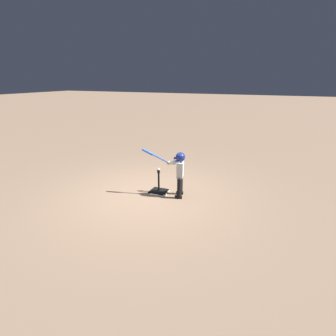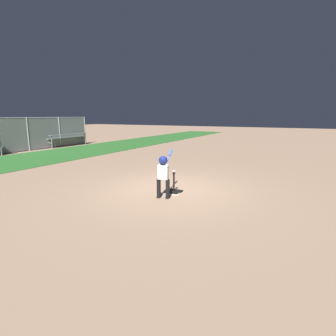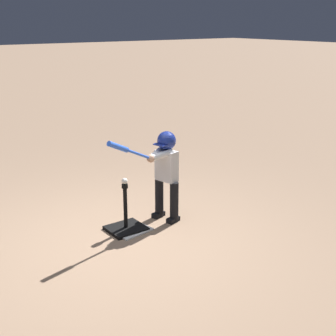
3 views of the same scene
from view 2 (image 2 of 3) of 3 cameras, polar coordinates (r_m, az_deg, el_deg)
name	(u,v)px [view 2 (image 2 of 3)]	position (r m, az deg, el deg)	size (l,w,h in m)	color
ground_plane	(170,189)	(8.07, 0.34, -4.59)	(90.00, 90.00, 0.00)	#93755B
home_plate	(173,192)	(7.70, 1.05, -5.30)	(0.44, 0.44, 0.02)	white
batting_tee	(174,190)	(7.70, 1.27, -4.78)	(0.44, 0.40, 0.60)	black
batter_child	(164,171)	(7.07, -0.98, -0.68)	(1.07, 0.45, 1.23)	black
baseball	(174,171)	(7.57, 1.29, -0.69)	(0.07, 0.07, 0.07)	white
bleachers_left_center	(62,140)	(21.02, -22.07, 5.73)	(3.31, 1.85, 0.93)	gray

